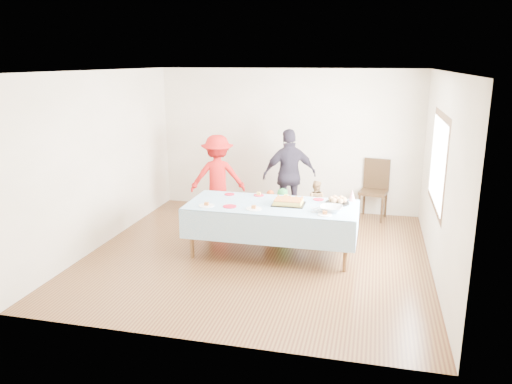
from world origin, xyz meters
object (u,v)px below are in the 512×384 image
party_table (272,208)px  dining_chair (375,186)px  adult_left (218,177)px  birthday_cake (289,202)px

party_table → dining_chair: (1.47, 2.22, -0.12)m
party_table → dining_chair: dining_chair is taller
dining_chair → adult_left: 2.89m
birthday_cake → dining_chair: 2.51m
party_table → adult_left: (-1.33, 1.53, 0.05)m
party_table → birthday_cake: (0.24, 0.04, 0.09)m
party_table → birthday_cake: bearing=8.7°
birthday_cake → party_table: bearing=-171.3°
dining_chair → adult_left: (-2.81, -0.68, 0.17)m
dining_chair → adult_left: adult_left is taller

